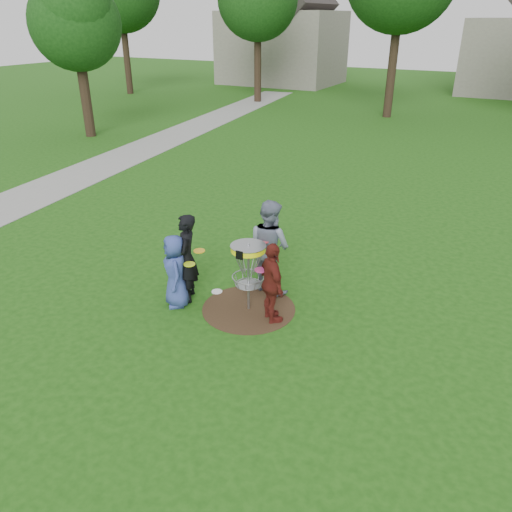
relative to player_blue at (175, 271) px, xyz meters
The scene contains 10 objects.
ground 1.58m from the player_blue, 21.04° to the left, with size 100.00×100.00×0.00m, color #19470F.
dirt_patch 1.57m from the player_blue, 21.04° to the left, with size 1.80×1.80×0.01m, color #47331E.
concrete_path 12.18m from the player_blue, 135.64° to the left, with size 2.20×40.00×0.02m, color #9E9E99.
player_blue is the anchor object (origin of this frame).
player_black 0.33m from the player_blue, 76.69° to the left, with size 0.65×0.43×1.78m, color black.
player_grey 1.92m from the player_blue, 47.40° to the left, with size 0.93×0.73×1.92m, color slate.
player_maroon 1.91m from the player_blue, 10.79° to the left, with size 0.90×0.38×1.54m, color #5E1B15.
disc_on_grass 1.13m from the player_blue, 60.92° to the left, with size 0.22×0.22×0.02m, color white.
disc_golf_basket 1.43m from the player_blue, 21.02° to the left, with size 0.66×0.67×1.38m.
held_discs 1.05m from the player_blue, 29.50° to the left, with size 1.56×1.24×0.31m.
Camera 1 is at (4.00, -7.19, 5.08)m, focal length 35.00 mm.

